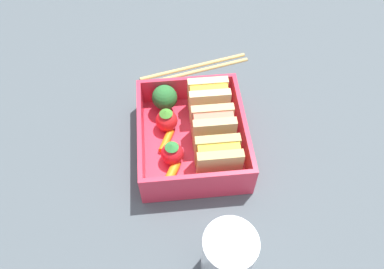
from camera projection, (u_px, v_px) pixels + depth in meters
The scene contains 13 objects.
ground_plane at pixel (192, 149), 55.06cm from camera, with size 120.00×120.00×2.00cm, color #495359.
bento_tray at pixel (192, 143), 53.77cm from camera, with size 17.04×14.66×1.20cm, color #E02F48.
bento_rim at pixel (192, 132), 51.56cm from camera, with size 17.04×14.66×4.29cm.
sandwich_left at pixel (208, 100), 54.20cm from camera, with size 3.63×5.79×5.55cm.
sandwich_center_left at pixel (213, 127), 51.21cm from camera, with size 3.63×5.79×5.55cm.
sandwich_center at pixel (218, 159), 48.23cm from camera, with size 3.63×5.79×5.55cm.
broccoli_floret at pixel (165, 98), 54.58cm from camera, with size 3.71×3.71×4.57cm.
strawberry_far_left at pixel (167, 120), 53.34cm from camera, with size 3.15×3.15×3.75cm.
carrot_stick_left at pixel (167, 143), 52.47cm from camera, with size 1.02×1.02×3.70cm, color orange.
strawberry_left at pixel (172, 153), 50.05cm from camera, with size 3.09×3.09×3.69cm.
carrot_stick_far_left at pixel (170, 178), 49.03cm from camera, with size 1.24×1.24×4.79cm, color orange.
chopstick_pair at pixel (195, 68), 63.24cm from camera, with size 6.19×18.72×0.70cm.
drinking_glass at pixel (228, 256), 40.51cm from camera, with size 5.77×5.77×8.48cm, color white.
Camera 1 is at (30.60, -3.00, 44.73)cm, focal length 35.00 mm.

